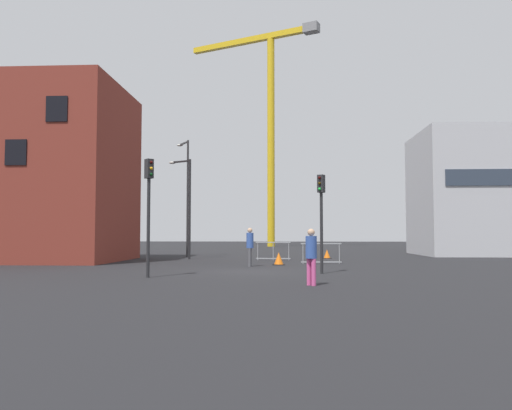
{
  "coord_description": "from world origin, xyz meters",
  "views": [
    {
      "loc": [
        1.37,
        -21.21,
        1.57
      ],
      "look_at": [
        0.0,
        4.13,
        2.99
      ],
      "focal_mm": 35.98,
      "sensor_mm": 36.0,
      "label": 1
    }
  ],
  "objects_px": {
    "traffic_light_crosswalk": "(149,198)",
    "traffic_cone_striped": "(327,254)",
    "streetlamp_short": "(187,199)",
    "pedestrian_walking": "(311,252)",
    "construction_crane": "(268,106)",
    "streetlamp_tall": "(187,189)",
    "pedestrian_waiting": "(250,244)",
    "traffic_cone_by_barrier": "(279,259)",
    "traffic_light_near": "(321,207)"
  },
  "relations": [
    {
      "from": "pedestrian_waiting",
      "to": "traffic_cone_striped",
      "type": "height_order",
      "value": "pedestrian_waiting"
    },
    {
      "from": "traffic_light_crosswalk",
      "to": "traffic_cone_striped",
      "type": "relative_size",
      "value": 7.62
    },
    {
      "from": "pedestrian_walking",
      "to": "traffic_cone_by_barrier",
      "type": "xyz_separation_m",
      "value": [
        -1.09,
        10.19,
        -0.7
      ]
    },
    {
      "from": "pedestrian_waiting",
      "to": "traffic_cone_by_barrier",
      "type": "distance_m",
      "value": 2.07
    },
    {
      "from": "construction_crane",
      "to": "traffic_cone_striped",
      "type": "bearing_deg",
      "value": -81.27
    },
    {
      "from": "construction_crane",
      "to": "streetlamp_short",
      "type": "bearing_deg",
      "value": -97.63
    },
    {
      "from": "pedestrian_waiting",
      "to": "streetlamp_tall",
      "type": "bearing_deg",
      "value": 116.57
    },
    {
      "from": "traffic_light_crosswalk",
      "to": "construction_crane",
      "type": "bearing_deg",
      "value": 86.14
    },
    {
      "from": "traffic_light_crosswalk",
      "to": "streetlamp_short",
      "type": "bearing_deg",
      "value": 94.95
    },
    {
      "from": "streetlamp_short",
      "to": "traffic_light_near",
      "type": "xyz_separation_m",
      "value": [
        7.49,
        -11.26,
        -1.09
      ]
    },
    {
      "from": "pedestrian_walking",
      "to": "traffic_cone_striped",
      "type": "bearing_deg",
      "value": 83.64
    },
    {
      "from": "traffic_light_crosswalk",
      "to": "pedestrian_waiting",
      "type": "relative_size",
      "value": 2.31
    },
    {
      "from": "streetlamp_short",
      "to": "pedestrian_waiting",
      "type": "height_order",
      "value": "streetlamp_short"
    },
    {
      "from": "streetlamp_short",
      "to": "pedestrian_walking",
      "type": "bearing_deg",
      "value": -66.67
    },
    {
      "from": "streetlamp_tall",
      "to": "traffic_light_near",
      "type": "bearing_deg",
      "value": -60.35
    },
    {
      "from": "streetlamp_short",
      "to": "traffic_cone_by_barrier",
      "type": "bearing_deg",
      "value": -44.61
    },
    {
      "from": "traffic_light_near",
      "to": "traffic_cone_striped",
      "type": "bearing_deg",
      "value": 84.26
    },
    {
      "from": "traffic_light_near",
      "to": "construction_crane",
      "type": "bearing_deg",
      "value": 94.52
    },
    {
      "from": "construction_crane",
      "to": "traffic_cone_striped",
      "type": "relative_size",
      "value": 47.63
    },
    {
      "from": "pedestrian_walking",
      "to": "traffic_cone_by_barrier",
      "type": "bearing_deg",
      "value": 96.09
    },
    {
      "from": "streetlamp_short",
      "to": "traffic_cone_striped",
      "type": "distance_m",
      "value": 9.47
    },
    {
      "from": "traffic_light_crosswalk",
      "to": "traffic_cone_striped",
      "type": "height_order",
      "value": "traffic_light_crosswalk"
    },
    {
      "from": "pedestrian_walking",
      "to": "traffic_cone_by_barrier",
      "type": "distance_m",
      "value": 10.27
    },
    {
      "from": "traffic_cone_striped",
      "to": "traffic_cone_by_barrier",
      "type": "bearing_deg",
      "value": -113.62
    },
    {
      "from": "streetlamp_tall",
      "to": "pedestrian_walking",
      "type": "height_order",
      "value": "streetlamp_tall"
    },
    {
      "from": "traffic_cone_striped",
      "to": "streetlamp_tall",
      "type": "bearing_deg",
      "value": 169.06
    },
    {
      "from": "pedestrian_waiting",
      "to": "traffic_cone_by_barrier",
      "type": "xyz_separation_m",
      "value": [
        1.36,
        1.35,
        -0.79
      ]
    },
    {
      "from": "pedestrian_walking",
      "to": "traffic_cone_striped",
      "type": "relative_size",
      "value": 3.07
    },
    {
      "from": "streetlamp_short",
      "to": "traffic_light_crosswalk",
      "type": "relative_size",
      "value": 1.45
    },
    {
      "from": "streetlamp_tall",
      "to": "pedestrian_waiting",
      "type": "distance_m",
      "value": 11.7
    },
    {
      "from": "construction_crane",
      "to": "pedestrian_walking",
      "type": "xyz_separation_m",
      "value": [
        2.69,
        -46.88,
        -16.32
      ]
    },
    {
      "from": "streetlamp_tall",
      "to": "traffic_light_crosswalk",
      "type": "relative_size",
      "value": 1.86
    },
    {
      "from": "streetlamp_tall",
      "to": "traffic_light_crosswalk",
      "type": "distance_m",
      "value": 16.49
    },
    {
      "from": "traffic_light_near",
      "to": "pedestrian_waiting",
      "type": "distance_m",
      "value": 5.46
    },
    {
      "from": "traffic_light_near",
      "to": "traffic_light_crosswalk",
      "type": "bearing_deg",
      "value": -161.7
    },
    {
      "from": "traffic_light_crosswalk",
      "to": "traffic_cone_by_barrier",
      "type": "distance_m",
      "value": 9.3
    },
    {
      "from": "construction_crane",
      "to": "traffic_cone_by_barrier",
      "type": "xyz_separation_m",
      "value": [
        1.6,
        -36.7,
        -17.02
      ]
    },
    {
      "from": "streetlamp_tall",
      "to": "streetlamp_short",
      "type": "relative_size",
      "value": 1.28
    },
    {
      "from": "traffic_cone_by_barrier",
      "to": "traffic_cone_striped",
      "type": "height_order",
      "value": "traffic_cone_by_barrier"
    },
    {
      "from": "pedestrian_walking",
      "to": "pedestrian_waiting",
      "type": "height_order",
      "value": "pedestrian_waiting"
    },
    {
      "from": "construction_crane",
      "to": "pedestrian_waiting",
      "type": "xyz_separation_m",
      "value": [
        0.24,
        -38.05,
        -16.24
      ]
    },
    {
      "from": "traffic_light_near",
      "to": "traffic_light_crosswalk",
      "type": "distance_m",
      "value": 6.68
    },
    {
      "from": "pedestrian_walking",
      "to": "construction_crane",
      "type": "bearing_deg",
      "value": 93.28
    },
    {
      "from": "traffic_light_near",
      "to": "pedestrian_waiting",
      "type": "height_order",
      "value": "traffic_light_near"
    },
    {
      "from": "traffic_light_crosswalk",
      "to": "traffic_cone_by_barrier",
      "type": "relative_size",
      "value": 6.72
    },
    {
      "from": "pedestrian_walking",
      "to": "traffic_cone_striped",
      "type": "height_order",
      "value": "pedestrian_walking"
    },
    {
      "from": "streetlamp_tall",
      "to": "pedestrian_walking",
      "type": "distance_m",
      "value": 20.55
    },
    {
      "from": "construction_crane",
      "to": "pedestrian_waiting",
      "type": "bearing_deg",
      "value": -89.63
    },
    {
      "from": "traffic_cone_striped",
      "to": "pedestrian_walking",
      "type": "bearing_deg",
      "value": -96.36
    },
    {
      "from": "streetlamp_short",
      "to": "pedestrian_waiting",
      "type": "xyz_separation_m",
      "value": [
        4.4,
        -7.03,
        -2.63
      ]
    }
  ]
}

